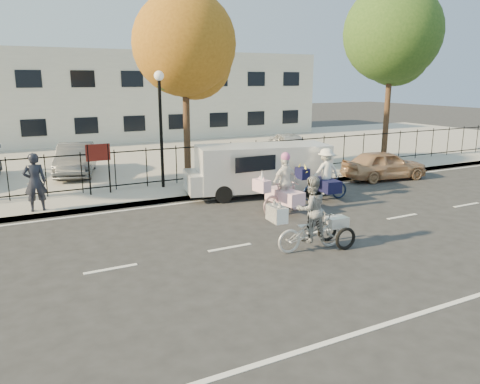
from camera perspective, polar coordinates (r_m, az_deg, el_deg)
ground at (r=11.98m, az=-1.24°, el=-6.80°), size 120.00×120.00×0.00m
road_markings at (r=11.98m, az=-1.24°, el=-6.78°), size 60.00×9.52×0.01m
curb at (r=16.44m, az=-9.05°, el=-1.03°), size 60.00×0.10×0.15m
sidewalk at (r=17.41m, az=-10.16°, el=-0.25°), size 60.00×2.20×0.15m
parking_lot at (r=25.89m, az=-16.13°, el=3.93°), size 60.00×15.60×0.15m
iron_fence at (r=18.27m, az=-11.31°, el=3.00°), size 58.00×0.06×1.50m
building at (r=35.45m, az=-19.80°, el=10.90°), size 34.00×10.00×6.00m
lamppost at (r=17.77m, az=-9.70°, el=9.97°), size 0.36×0.36×4.33m
street_sign at (r=17.38m, az=-16.88°, el=3.87°), size 0.85×0.06×1.80m
zebra_trike at (r=11.75m, az=8.60°, el=-3.62°), size 2.20×0.86×1.88m
unicorn_bike at (r=14.84m, az=5.38°, el=0.10°), size 1.98×1.39×1.97m
bull_bike at (r=16.72m, az=10.27°, el=1.50°), size 2.01×1.39×1.84m
white_van at (r=17.13m, az=2.51°, el=2.97°), size 5.51×2.74×1.85m
gold_sedan at (r=20.87m, az=17.17°, el=3.19°), size 3.83×1.93×1.25m
pedestrian at (r=15.81m, az=-23.72°, el=1.11°), size 0.68×0.45×1.84m
lot_car_c at (r=21.38m, az=-19.39°, el=3.78°), size 2.38×4.28×1.34m
lot_car_d at (r=24.80m, az=6.17°, el=5.67°), size 2.32×4.04×1.29m
tree_mid at (r=19.72m, az=-6.43°, el=16.90°), size 4.16×4.16×7.63m
tree_east at (r=25.35m, az=18.20°, el=17.36°), size 4.77×4.77×8.75m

